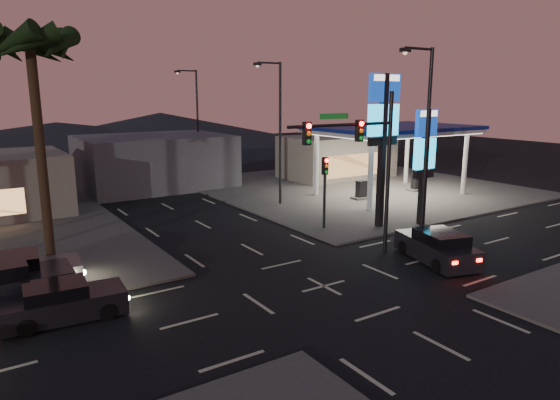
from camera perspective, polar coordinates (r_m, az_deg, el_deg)
ground at (r=21.21m, az=5.03°, el=-9.79°), size 140.00×140.00×0.00m
corner_lot_ne at (r=42.97m, az=8.62°, el=1.44°), size 24.00×24.00×0.12m
gas_station at (r=39.47m, az=12.75°, el=7.70°), size 12.20×8.20×5.47m
convenience_store at (r=47.71m, az=6.49°, el=4.91°), size 10.00×6.00×4.00m
pylon_sign_tall at (r=29.51m, az=11.73°, el=8.93°), size 2.20×0.35×9.00m
pylon_sign_short at (r=30.79m, az=16.23°, el=5.58°), size 1.60×0.35×7.00m
traffic_signal_mast at (r=23.80m, az=9.44°, el=5.50°), size 6.10×0.39×8.00m
pedestal_signal at (r=29.01m, az=5.16°, el=2.17°), size 0.32×0.39×4.30m
streetlight_near at (r=25.25m, az=16.13°, el=6.68°), size 2.14×0.25×10.00m
streetlight_mid at (r=35.11m, az=-0.27°, el=8.53°), size 2.14×0.25×10.00m
streetlight_far at (r=47.45m, az=-9.63°, el=9.28°), size 2.14×0.25×10.00m
palm_a at (r=25.16m, az=-26.58°, el=14.36°), size 4.41×4.41×10.86m
building_far_mid at (r=44.15m, az=-14.13°, el=4.31°), size 12.00×9.00×4.40m
hill_right at (r=80.36m, az=-13.46°, el=7.90°), size 50.00×50.00×5.00m
hill_center at (r=76.61m, az=-24.09°, el=6.62°), size 60.00×60.00×4.00m
car_lane_a_front at (r=19.61m, az=-23.53°, el=-10.67°), size 4.30×2.04×1.37m
car_lane_b_front at (r=22.72m, az=-28.18°, el=-7.69°), size 5.16×2.47×1.64m
suv_station at (r=25.02m, az=17.54°, el=-5.17°), size 3.11×4.91×1.53m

